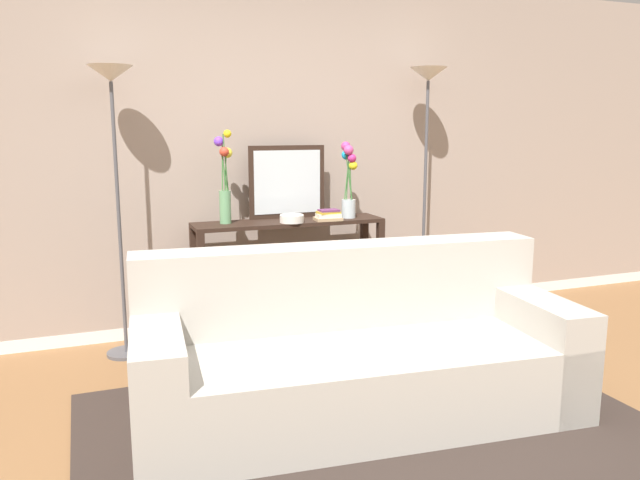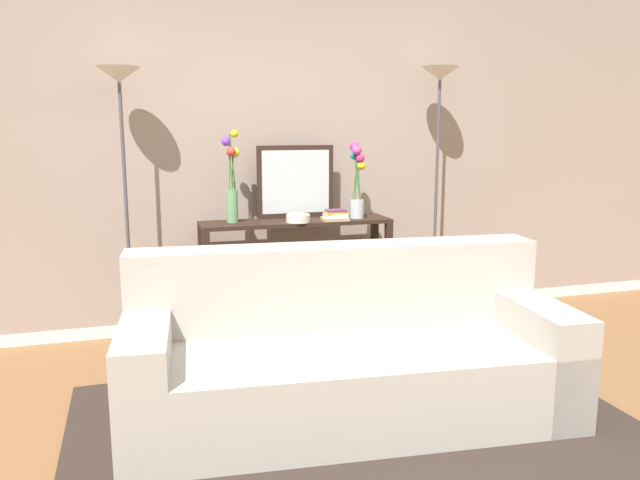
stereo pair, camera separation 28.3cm
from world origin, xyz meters
The scene contains 13 objects.
ground_plane centered at (0.00, 0.00, -0.01)m, with size 16.00×16.00×0.02m, color brown.
back_wall centered at (0.00, 2.17, 1.31)m, with size 12.00×0.15×2.62m.
area_rug centered at (-0.02, 0.29, 0.01)m, with size 2.87×1.85×0.01m.
couch centered at (-0.02, 0.45, 0.31)m, with size 2.37×1.11×0.88m.
console_table centered at (0.06, 1.82, 0.58)m, with size 1.39×0.33×0.85m.
floor_lamp_left centered at (-1.11, 1.80, 1.50)m, with size 0.28×0.28×1.90m.
floor_lamp_right centered at (1.17, 1.80, 1.54)m, with size 0.28×0.28×1.96m.
wall_mirror centered at (0.10, 1.96, 1.12)m, with size 0.58×0.02×0.53m.
vase_tall_flowers centered at (-0.39, 1.85, 1.16)m, with size 0.13×0.12×0.65m.
vase_short_flowers centered at (0.52, 1.79, 1.13)m, with size 0.11×0.14×0.56m.
fruit_bowl centered at (0.05, 1.73, 0.88)m, with size 0.17×0.17×0.06m.
book_stack centered at (0.33, 1.73, 0.89)m, with size 0.20×0.15×0.08m.
book_row_under_console centered at (-0.30, 1.82, 0.05)m, with size 0.43×0.18×0.11m.
Camera 1 is at (-1.34, -2.44, 1.53)m, focal length 35.17 mm.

